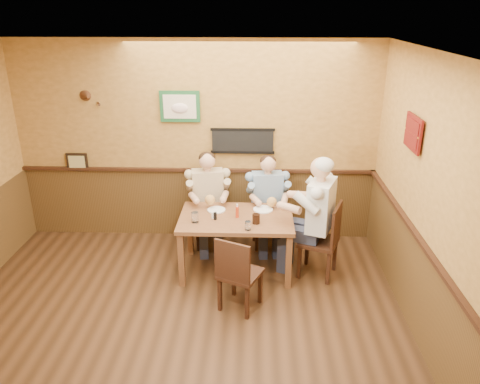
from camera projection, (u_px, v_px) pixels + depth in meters
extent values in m
plane|color=#331E0F|center=(171.00, 346.00, 4.69)|extent=(5.00, 5.00, 0.00)
cube|color=silver|center=(151.00, 58.00, 3.65)|extent=(5.00, 5.00, 0.02)
cube|color=#C39044|center=(196.00, 143.00, 6.49)|extent=(5.00, 0.02, 2.80)
cube|color=#C39044|center=(446.00, 225.00, 4.08)|extent=(0.02, 5.00, 2.80)
cube|color=brown|center=(198.00, 203.00, 6.80)|extent=(5.00, 0.02, 1.00)
cube|color=brown|center=(428.00, 310.00, 4.42)|extent=(0.02, 5.00, 1.00)
cube|color=black|center=(243.00, 141.00, 6.41)|extent=(0.88, 0.03, 0.34)
cube|color=#1D562C|center=(180.00, 106.00, 6.26)|extent=(0.54, 0.03, 0.42)
cube|color=black|center=(77.00, 162.00, 6.61)|extent=(0.30, 0.03, 0.26)
cube|color=maroon|center=(413.00, 133.00, 4.86)|extent=(0.03, 0.48, 0.36)
cube|color=brown|center=(236.00, 219.00, 5.79)|extent=(1.40, 0.90, 0.05)
cube|color=brown|center=(181.00, 260.00, 5.59)|extent=(0.07, 0.07, 0.70)
cube|color=brown|center=(289.00, 262.00, 5.55)|extent=(0.07, 0.07, 0.70)
cube|color=brown|center=(190.00, 231.00, 6.31)|extent=(0.07, 0.07, 0.70)
cube|color=brown|center=(285.00, 232.00, 6.27)|extent=(0.07, 0.07, 0.70)
cylinder|color=white|center=(195.00, 217.00, 5.62)|extent=(0.11, 0.11, 0.13)
cylinder|color=white|center=(248.00, 226.00, 5.42)|extent=(0.08, 0.08, 0.11)
cylinder|color=black|center=(256.00, 219.00, 5.58)|extent=(0.12, 0.12, 0.12)
cylinder|color=#B83213|center=(237.00, 211.00, 5.73)|extent=(0.05, 0.05, 0.16)
cylinder|color=white|center=(213.00, 215.00, 5.72)|extent=(0.04, 0.04, 0.09)
cylinder|color=black|center=(215.00, 216.00, 5.69)|extent=(0.04, 0.04, 0.09)
cylinder|color=silver|center=(216.00, 210.00, 5.95)|extent=(0.27, 0.27, 0.02)
cylinder|color=white|center=(263.00, 209.00, 5.97)|extent=(0.30, 0.30, 0.02)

